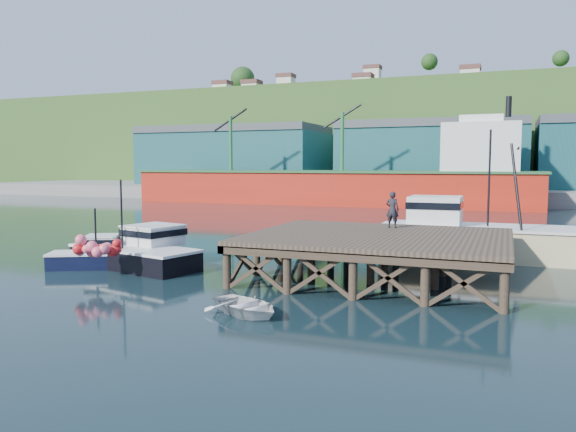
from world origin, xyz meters
The scene contains 12 objects.
ground centered at (0.00, 0.00, 0.00)m, with size 300.00×300.00×0.00m, color black.
wharf centered at (5.50, -0.19, 1.94)m, with size 12.00×10.00×2.62m.
far_quay centered at (0.00, 70.00, 1.00)m, with size 160.00×40.00×2.00m, color gray.
warehouse_left centered at (-35.00, 65.00, 6.50)m, with size 32.00×16.00×9.00m, color #1B565B.
warehouse_mid centered at (0.00, 65.00, 6.50)m, with size 28.00×16.00×9.00m, color #1B565B.
cargo_ship centered at (-8.46, 48.00, 3.31)m, with size 55.50×10.00×13.75m.
hillside centered at (0.00, 100.00, 11.00)m, with size 220.00×50.00×22.00m, color #2D511E.
boat_navy centered at (-8.99, -2.47, 0.64)m, with size 5.39×3.93×3.19m.
boat_black centered at (-7.04, -1.69, 0.86)m, with size 8.04×6.66×4.69m.
trawler centered at (9.44, 7.81, 1.53)m, with size 11.15×4.06×7.44m.
dinghy centered at (2.47, -8.32, 0.33)m, with size 2.29×3.20×0.66m, color white.
dockworker centered at (5.57, 3.02, 3.09)m, with size 0.70×0.46×1.92m, color black.
Camera 1 is at (11.17, -26.38, 5.44)m, focal length 35.00 mm.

